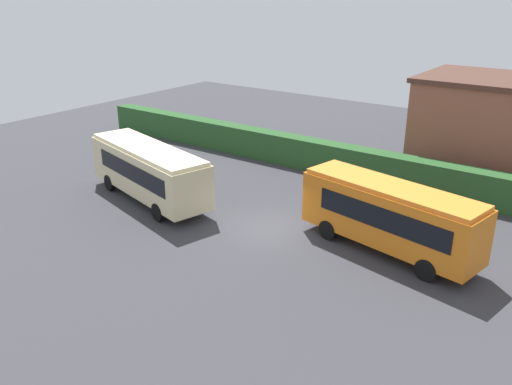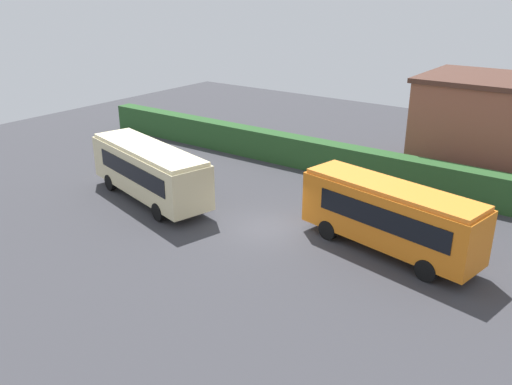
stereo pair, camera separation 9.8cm
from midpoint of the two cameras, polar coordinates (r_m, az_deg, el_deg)
ground_plane at (r=27.55m, az=0.97°, el=-3.91°), size 64.00×64.00×0.00m
bus_cream at (r=31.19m, az=-11.52°, el=2.42°), size 9.77×4.80×3.22m
bus_orange at (r=25.30m, az=14.01°, el=-2.27°), size 9.04×3.95×3.31m
person_left at (r=29.24m, az=13.65°, el=-0.87°), size 0.47×0.49×1.86m
person_center at (r=27.97m, az=19.00°, el=-2.63°), size 0.45×0.36×1.77m
hedge_row at (r=35.01m, az=10.16°, el=3.18°), size 44.00×1.27×2.05m
depot_building at (r=37.54m, az=25.16°, el=6.19°), size 10.85×7.48×6.40m
traffic_cone at (r=30.17m, az=5.49°, el=-1.05°), size 0.36×0.36×0.60m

